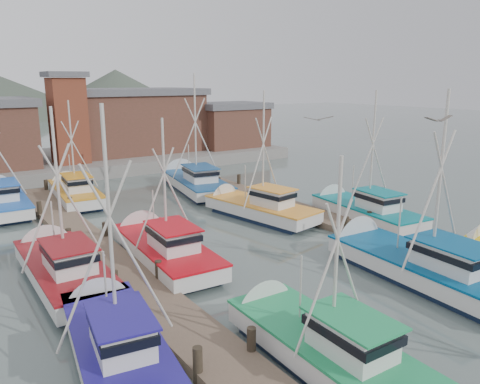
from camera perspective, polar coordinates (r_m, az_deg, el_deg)
ground at (r=21.12m, az=11.61°, el=-11.93°), size 260.00×260.00×0.00m
dock_left at (r=20.39m, az=-11.28°, el=-12.22°), size 2.30×46.00×1.50m
dock_right at (r=28.45m, az=15.56°, el=-4.96°), size 2.30×46.00×1.50m
quay at (r=52.58m, az=-18.83°, el=3.59°), size 44.00×16.00×1.20m
shed_center at (r=54.01m, az=-12.99°, el=8.58°), size 14.84×9.54×6.90m
shed_right at (r=56.54m, az=-1.29°, el=8.25°), size 8.48×6.36×5.20m
lookout_tower at (r=47.65m, az=-20.24°, el=8.54°), size 3.60×3.60×8.50m
boat_4 at (r=16.07m, az=9.42°, el=-17.75°), size 3.08×8.49×7.57m
boat_5 at (r=23.33m, az=20.66°, el=-8.23°), size 3.94×10.47×9.59m
boat_6 at (r=16.57m, az=-15.11°, el=-17.00°), size 3.69×8.54×8.99m
boat_8 at (r=24.28m, az=-9.51°, el=-6.67°), size 3.38×9.19×8.03m
boat_9 at (r=31.28m, az=1.87°, el=-1.89°), size 4.10×9.06×9.07m
boat_10 at (r=23.02m, az=-20.90°, el=-8.54°), size 3.61×9.05×8.69m
boat_11 at (r=31.67m, az=14.55°, el=-2.13°), size 3.73×8.94×9.12m
boat_12 at (r=37.76m, az=-19.57°, el=0.00°), size 3.43×8.89×8.29m
boat_13 at (r=39.50m, az=-5.70°, el=1.30°), size 5.04×10.76×10.47m
boat_14 at (r=37.35m, az=-27.17°, el=-0.86°), size 3.38×9.75×7.71m
gull_near at (r=17.20m, az=23.05°, el=8.13°), size 1.55×0.63×0.24m
gull_far at (r=21.39m, az=9.57°, el=8.75°), size 1.50×0.66×0.24m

